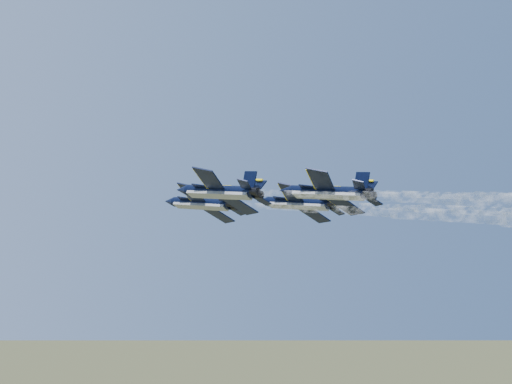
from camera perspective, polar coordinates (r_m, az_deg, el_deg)
jet_lead at (r=113.37m, az=-4.50°, el=-0.92°), size 11.20×16.35×5.62m
jet_left at (r=97.41m, az=-3.04°, el=0.03°), size 11.20×16.35×5.62m
jet_right at (r=112.82m, az=3.29°, el=-0.90°), size 11.20×16.35×5.62m
jet_slot at (r=98.50m, az=5.66°, el=-0.02°), size 11.20×16.35×5.62m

